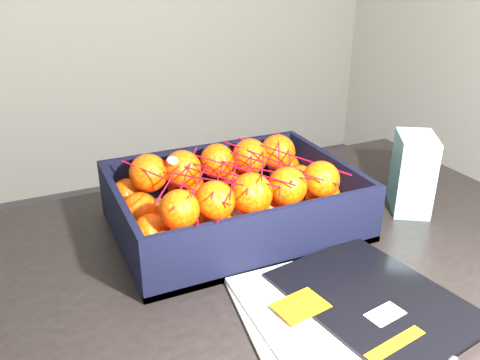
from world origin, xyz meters
name	(u,v)px	position (x,y,z in m)	size (l,w,h in m)	color
table	(265,305)	(0.05, -0.33, 0.65)	(1.21, 0.82, 0.75)	black
magazine_stack	(341,312)	(0.08, -0.51, 0.76)	(0.34, 0.31, 0.02)	silver
produce_crate	(234,211)	(0.05, -0.20, 0.78)	(0.44, 0.33, 0.11)	brown
clementine_heap	(232,193)	(0.05, -0.20, 0.82)	(0.42, 0.31, 0.13)	#FF4105
mesh_net	(233,171)	(0.04, -0.21, 0.87)	(0.37, 0.29, 0.11)	red
retail_carton	(413,173)	(0.41, -0.28, 0.83)	(0.07, 0.11, 0.16)	silver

